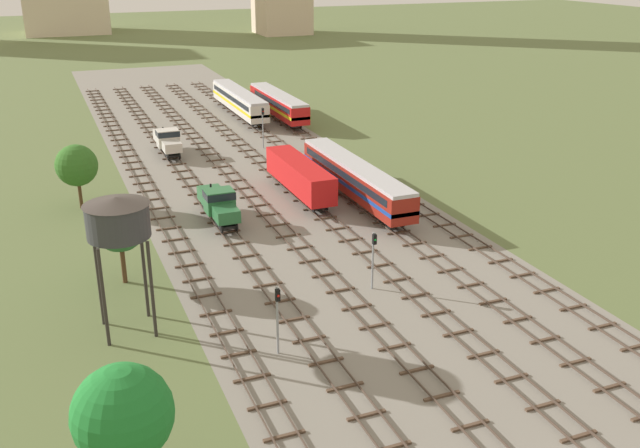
# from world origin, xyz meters

# --- Properties ---
(ground_plane) EXTENTS (480.00, 480.00, 0.00)m
(ground_plane) POSITION_xyz_m (0.00, 56.00, 0.00)
(ground_plane) COLOR #5B6B3D
(ballast_bed) EXTENTS (28.61, 176.00, 0.01)m
(ballast_bed) POSITION_xyz_m (0.00, 56.00, 0.00)
(ballast_bed) COLOR gray
(ballast_bed) RESTS_ON ground
(track_far_left) EXTENTS (2.40, 126.00, 0.29)m
(track_far_left) POSITION_xyz_m (-12.30, 57.00, 0.14)
(track_far_left) COLOR #47382D
(track_far_left) RESTS_ON ground
(track_left) EXTENTS (2.40, 126.00, 0.29)m
(track_left) POSITION_xyz_m (-7.38, 57.00, 0.14)
(track_left) COLOR #47382D
(track_left) RESTS_ON ground
(track_centre_left) EXTENTS (2.40, 126.00, 0.29)m
(track_centre_left) POSITION_xyz_m (-2.46, 57.00, 0.14)
(track_centre_left) COLOR #47382D
(track_centre_left) RESTS_ON ground
(track_centre) EXTENTS (2.40, 126.00, 0.29)m
(track_centre) POSITION_xyz_m (2.46, 57.00, 0.14)
(track_centre) COLOR #47382D
(track_centre) RESTS_ON ground
(track_centre_right) EXTENTS (2.40, 126.00, 0.29)m
(track_centre_right) POSITION_xyz_m (7.38, 57.00, 0.14)
(track_centre_right) COLOR #47382D
(track_centre_right) RESTS_ON ground
(track_right) EXTENTS (2.40, 126.00, 0.29)m
(track_right) POSITION_xyz_m (12.30, 57.00, 0.14)
(track_right) COLOR #47382D
(track_right) RESTS_ON ground
(shunter_loco_left_nearest) EXTENTS (2.74, 8.46, 3.10)m
(shunter_loco_left_nearest) POSITION_xyz_m (-7.38, 43.58, 2.01)
(shunter_loco_left_nearest) COLOR #286638
(shunter_loco_left_nearest) RESTS_ON ground
(passenger_coach_centre_right_near) EXTENTS (2.96, 22.00, 3.80)m
(passenger_coach_centre_right_near) POSITION_xyz_m (7.38, 44.36, 2.61)
(passenger_coach_centre_right_near) COLOR maroon
(passenger_coach_centre_right_near) RESTS_ON ground
(freight_boxcar_centre_mid) EXTENTS (2.87, 14.00, 3.60)m
(freight_boxcar_centre_mid) POSITION_xyz_m (2.47, 47.64, 2.45)
(freight_boxcar_centre_mid) COLOR red
(freight_boxcar_centre_mid) RESTS_ON ground
(shunter_loco_left_midfar) EXTENTS (2.74, 8.46, 3.10)m
(shunter_loco_left_midfar) POSITION_xyz_m (-7.38, 69.57, 2.01)
(shunter_loco_left_midfar) COLOR beige
(shunter_loco_left_midfar) RESTS_ON ground
(diesel_railcar_right_far) EXTENTS (2.96, 20.50, 3.80)m
(diesel_railcar_right_far) POSITION_xyz_m (12.30, 83.51, 2.60)
(diesel_railcar_right_far) COLOR red
(diesel_railcar_right_far) RESTS_ON ground
(passenger_coach_centre_right_farther) EXTENTS (2.96, 22.00, 3.80)m
(passenger_coach_centre_right_farther) POSITION_xyz_m (7.38, 87.99, 2.61)
(passenger_coach_centre_right_farther) COLOR beige
(passenger_coach_centre_right_farther) RESTS_ON ground
(water_tower) EXTENTS (4.35, 4.35, 9.75)m
(water_tower) POSITION_xyz_m (-18.42, 25.49, 8.24)
(water_tower) COLOR #2D2826
(water_tower) RESTS_ON ground
(signal_post_nearest) EXTENTS (0.28, 0.47, 4.83)m
(signal_post_nearest) POSITION_xyz_m (-9.84, 18.67, 3.10)
(signal_post_nearest) COLOR gray
(signal_post_nearest) RESTS_ON ground
(signal_post_near) EXTENTS (0.28, 0.47, 4.72)m
(signal_post_near) POSITION_xyz_m (0.00, 24.91, 3.04)
(signal_post_near) COLOR gray
(signal_post_near) RESTS_ON ground
(signal_post_mid) EXTENTS (0.28, 0.47, 5.48)m
(signal_post_mid) POSITION_xyz_m (4.92, 68.02, 3.47)
(signal_post_mid) COLOR gray
(signal_post_mid) RESTS_ON ground
(lineside_tree_0) EXTENTS (4.23, 4.23, 7.01)m
(lineside_tree_0) POSITION_xyz_m (-17.68, 33.33, 4.88)
(lineside_tree_0) COLOR #4C331E
(lineside_tree_0) RESTS_ON ground
(lineside_tree_1) EXTENTS (4.60, 4.60, 7.67)m
(lineside_tree_1) POSITION_xyz_m (-20.63, 8.16, 5.36)
(lineside_tree_1) COLOR #4C331E
(lineside_tree_1) RESTS_ON ground
(lineside_tree_2) EXTENTS (4.20, 4.20, 6.62)m
(lineside_tree_2) POSITION_xyz_m (-19.42, 52.73, 4.51)
(lineside_tree_2) COLOR #4C331E
(lineside_tree_2) RESTS_ON ground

